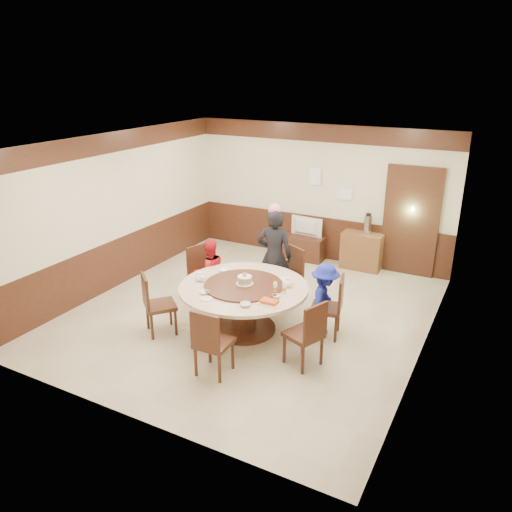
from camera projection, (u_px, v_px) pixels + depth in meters
The scene contains 29 objects.
room at pixel (252, 252), 7.97m from camera, with size 6.00×6.04×2.84m.
banquet_table at pixel (244, 299), 7.61m from camera, with size 1.96×1.96×0.78m.
chair_0 at pixel (327, 317), 7.54m from camera, with size 0.53×0.53×0.97m.
chair_1 at pixel (287, 285), 8.64m from camera, with size 0.60×0.60×0.97m.
chair_2 at pixel (204, 284), 8.69m from camera, with size 0.57×0.57×0.97m.
chair_3 at pixel (160, 314), 7.62m from camera, with size 0.62×0.62×0.97m.
chair_4 at pixel (213, 353), 6.59m from camera, with size 0.46×0.46×0.97m.
chair_5 at pixel (304, 345), 6.79m from camera, with size 0.58×0.57×0.97m.
person_standing at pixel (274, 256), 8.49m from camera, with size 0.61×0.40×1.66m, color black.
person_red at pixel (210, 272), 8.50m from camera, with size 0.56×0.43×1.15m, color red.
person_blue at pixel (325, 301), 7.44m from camera, with size 0.75×0.43×1.16m, color #18219B.
birthday_cake at pixel (245, 280), 7.51m from camera, with size 0.26×0.26×0.18m.
teapot_left at pixel (200, 277), 7.68m from camera, with size 0.17×0.15×0.13m, color white.
teapot_right at pixel (288, 283), 7.48m from camera, with size 0.17×0.15×0.13m, color white.
bowl_0 at pixel (224, 270), 8.06m from camera, with size 0.14×0.14×0.03m, color white.
bowl_1 at pixel (245, 305), 6.89m from camera, with size 0.15×0.15×0.05m, color white.
bowl_2 at pixel (204, 292), 7.27m from camera, with size 0.14×0.14×0.03m, color white.
bowl_3 at pixel (276, 296), 7.15m from camera, with size 0.13×0.13×0.04m, color white.
saucer_near at pixel (206, 299), 7.10m from camera, with size 0.18×0.18×0.01m, color white.
saucer_far at pixel (285, 279), 7.75m from camera, with size 0.18×0.18×0.01m, color white.
shrimp_platter at pixel (269, 302), 6.95m from camera, with size 0.30×0.20×0.06m.
bottle_0 at pixel (275, 288), 7.27m from camera, with size 0.06×0.06×0.16m, color white.
bottle_1 at pixel (284, 288), 7.26m from camera, with size 0.06×0.06×0.16m, color white.
tv_stand at pixel (304, 247), 10.61m from camera, with size 0.85×0.45×0.50m, color #3D1E13.
television at pixel (305, 227), 10.45m from camera, with size 0.71×0.09×0.41m, color gray.
side_cabinet at pixel (362, 251), 10.06m from camera, with size 0.80×0.40×0.75m, color brown.
thermos at pixel (368, 225), 9.82m from camera, with size 0.15×0.15×0.38m, color silver.
notice_left at pixel (315, 176), 10.21m from camera, with size 0.25×0.00×0.35m, color white.
notice_right at pixel (344, 194), 10.03m from camera, with size 0.30×0.00×0.22m, color white.
Camera 1 is at (3.56, -6.56, 3.84)m, focal length 35.00 mm.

